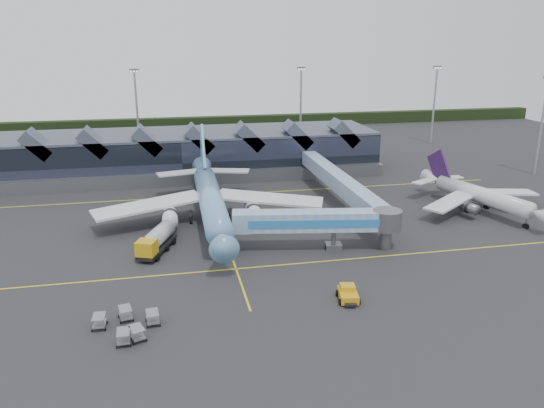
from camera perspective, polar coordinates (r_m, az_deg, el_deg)
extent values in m
plane|color=#242426|center=(80.58, -4.69, -4.66)|extent=(260.00, 260.00, 0.00)
cube|color=yellow|center=(73.28, -3.89, -6.97)|extent=(120.00, 0.25, 0.01)
cube|color=yellow|center=(106.90, -6.60, 0.93)|extent=(120.00, 0.25, 0.01)
cube|color=yellow|center=(89.86, -5.50, -2.29)|extent=(0.25, 60.00, 0.01)
cube|color=black|center=(186.50, -9.05, 8.58)|extent=(260.00, 4.00, 4.00)
cube|color=black|center=(124.89, -9.84, 5.33)|extent=(90.00, 20.00, 9.00)
cube|color=#464F5E|center=(124.00, -9.95, 7.46)|extent=(90.00, 20.00, 0.60)
cube|color=slate|center=(114.92, -9.53, 2.65)|extent=(90.00, 2.50, 2.60)
cube|color=#464F5E|center=(119.73, -23.88, 5.91)|extent=(6.43, 6.00, 6.43)
cube|color=#464F5E|center=(117.90, -18.64, 6.34)|extent=(6.43, 6.00, 6.43)
cube|color=#464F5E|center=(117.08, -13.26, 6.71)|extent=(6.43, 6.00, 6.43)
cube|color=#464F5E|center=(117.29, -7.85, 7.03)|extent=(6.43, 6.00, 6.43)
cube|color=#464F5E|center=(118.52, -2.51, 7.29)|extent=(6.43, 6.00, 6.43)
cube|color=#464F5E|center=(120.75, 2.70, 7.48)|extent=(6.43, 6.00, 6.43)
cube|color=#464F5E|center=(123.92, 7.67, 7.60)|extent=(6.43, 6.00, 6.43)
cylinder|color=#989AA0|center=(147.53, -14.30, 9.47)|extent=(0.56, 0.56, 22.00)
cube|color=slate|center=(146.50, -14.63, 13.73)|extent=(2.40, 0.50, 0.90)
cylinder|color=#989AA0|center=(152.41, 3.10, 10.22)|extent=(0.56, 0.56, 22.00)
cube|color=slate|center=(151.40, 3.17, 14.35)|extent=(2.40, 0.50, 0.90)
cylinder|color=#989AA0|center=(165.37, 17.03, 10.07)|extent=(0.56, 0.56, 22.00)
cube|color=slate|center=(164.44, 17.38, 13.86)|extent=(2.40, 0.50, 0.90)
cylinder|color=#989AA0|center=(135.01, 26.98, 7.41)|extent=(0.56, 0.56, 22.00)
cylinder|color=#6D99DE|center=(89.01, -6.59, 0.42)|extent=(4.57, 32.59, 4.01)
cone|color=#6D99DE|center=(71.07, -5.39, -4.03)|extent=(4.11, 5.64, 4.01)
cube|color=black|center=(70.11, -5.35, -3.59)|extent=(1.53, 0.36, 0.48)
cone|color=#6D99DE|center=(108.17, -7.43, 3.63)|extent=(4.14, 7.50, 4.01)
cube|color=silver|center=(90.44, -13.14, -0.13)|extent=(19.21, 11.12, 1.32)
cube|color=silver|center=(91.74, -0.24, 0.60)|extent=(19.22, 11.65, 1.32)
cylinder|color=silver|center=(87.14, -10.92, -1.35)|extent=(2.58, 5.62, 2.49)
cylinder|color=silver|center=(88.04, -2.00, -0.83)|extent=(2.58, 5.62, 2.49)
cube|color=#6D99DE|center=(105.43, -7.45, 5.60)|extent=(0.65, 10.28, 11.06)
cube|color=silver|center=(106.66, -10.04, 3.31)|extent=(8.88, 5.05, 0.26)
cube|color=silver|center=(107.20, -4.74, 3.59)|extent=(8.92, 5.30, 0.26)
cylinder|color=slate|center=(75.69, -5.60, -5.24)|extent=(0.30, 0.30, 2.32)
cylinder|color=slate|center=(91.16, -8.73, -1.35)|extent=(0.30, 0.30, 2.32)
cylinder|color=slate|center=(91.59, -4.47, -1.11)|extent=(0.30, 0.30, 2.32)
cylinder|color=black|center=(75.98, -5.58, -5.76)|extent=(0.50, 1.49, 1.49)
cylinder|color=silver|center=(102.48, 21.69, 0.86)|extent=(8.03, 20.34, 2.90)
cone|color=silver|center=(95.45, 26.91, -1.00)|extent=(3.69, 4.10, 2.90)
cube|color=black|center=(95.04, 27.17, -0.72)|extent=(1.15, 0.61, 0.48)
cone|color=silver|center=(110.69, 16.97, 2.64)|extent=(3.99, 5.22, 2.90)
cube|color=silver|center=(98.40, 18.61, 0.22)|extent=(12.16, 9.71, 0.97)
cube|color=silver|center=(108.22, 23.71, 1.17)|extent=(12.23, 4.40, 0.97)
cylinder|color=slate|center=(98.64, 20.46, -0.37)|extent=(2.63, 3.82, 1.80)
cylinder|color=slate|center=(105.27, 23.84, 0.32)|extent=(2.63, 3.82, 1.80)
cube|color=#361A4E|center=(109.26, 17.50, 3.85)|extent=(2.10, 6.40, 7.06)
cube|color=silver|center=(107.89, 16.01, 2.35)|extent=(5.81, 4.45, 0.24)
cube|color=silver|center=(112.33, 18.48, 2.71)|extent=(5.56, 2.12, 0.24)
cylinder|color=slate|center=(97.42, 25.66, -1.89)|extent=(0.27, 0.27, 1.68)
cylinder|color=slate|center=(101.89, 20.25, -0.42)|extent=(0.27, 0.27, 1.68)
cylinder|color=slate|center=(105.45, 22.10, -0.04)|extent=(0.27, 0.27, 1.68)
cylinder|color=black|center=(97.58, 25.62, -2.19)|extent=(0.70, 1.15, 1.07)
cube|color=#7FA5D3|center=(78.25, 4.58, -1.79)|extent=(19.83, 6.17, 2.84)
cube|color=#277AC5|center=(76.83, 4.71, -2.16)|extent=(19.36, 3.38, 1.18)
cube|color=#7FA5D3|center=(77.74, -3.34, -1.89)|extent=(3.04, 3.52, 2.94)
cylinder|color=slate|center=(79.42, 6.65, -3.30)|extent=(0.69, 0.69, 4.53)
cube|color=slate|center=(80.08, 6.61, -4.52)|extent=(2.65, 2.33, 0.88)
cylinder|color=black|center=(79.98, 5.91, -4.60)|extent=(0.53, 0.94, 0.88)
cylinder|color=black|center=(80.27, 7.30, -4.57)|extent=(0.53, 0.94, 0.88)
cylinder|color=slate|center=(80.22, 12.26, -1.66)|extent=(4.32, 4.32, 2.94)
cylinder|color=slate|center=(80.98, 12.16, -3.17)|extent=(1.77, 1.77, 4.53)
cube|color=black|center=(80.21, -12.24, -4.50)|extent=(6.08, 10.01, 0.54)
cube|color=gold|center=(76.66, -13.33, -4.71)|extent=(3.31, 3.19, 2.38)
cube|color=black|center=(75.73, -13.61, -4.57)|extent=(2.27, 1.05, 1.08)
cylinder|color=silver|center=(80.80, -11.96, -3.20)|extent=(4.68, 6.76, 2.49)
sphere|color=silver|center=(83.52, -11.16, -2.46)|extent=(2.38, 2.38, 2.38)
sphere|color=silver|center=(78.10, -12.81, -4.00)|extent=(2.38, 2.38, 2.38)
cylinder|color=black|center=(78.09, -14.05, -5.47)|extent=(0.76, 1.15, 1.08)
cylinder|color=black|center=(77.05, -12.20, -5.65)|extent=(0.76, 1.15, 1.08)
cylinder|color=black|center=(81.28, -12.97, -4.46)|extent=(0.76, 1.15, 1.08)
cylinder|color=black|center=(80.28, -11.18, -4.62)|extent=(0.76, 1.15, 1.08)
cylinder|color=black|center=(83.58, -12.25, -3.78)|extent=(0.76, 1.15, 1.08)
cylinder|color=black|center=(82.61, -10.51, -3.93)|extent=(0.76, 1.15, 1.08)
cube|color=gold|center=(65.35, 8.18, -9.67)|extent=(2.69, 3.79, 0.97)
cube|color=gold|center=(65.54, 8.12, -8.87)|extent=(1.98, 1.82, 0.68)
cube|color=black|center=(63.87, 8.45, -10.61)|extent=(1.47, 0.99, 0.29)
cylinder|color=black|center=(64.30, 7.35, -10.41)|extent=(0.42, 0.81, 0.77)
cylinder|color=black|center=(64.68, 9.33, -10.32)|extent=(0.42, 0.81, 0.77)
cylinder|color=black|center=(66.33, 7.04, -9.47)|extent=(0.42, 0.81, 0.77)
cylinder|color=black|center=(66.69, 8.95, -9.40)|extent=(0.42, 0.81, 0.77)
cube|color=gray|center=(62.91, -15.47, -11.48)|extent=(1.70, 2.28, 0.14)
cube|color=gray|center=(62.49, -15.53, -10.77)|extent=(1.70, 2.28, 0.07)
cylinder|color=black|center=(63.80, -14.91, -11.36)|extent=(0.18, 0.35, 0.34)
cube|color=gray|center=(61.35, -12.70, -12.05)|extent=(1.52, 2.19, 0.14)
cube|color=gray|center=(60.92, -12.76, -11.32)|extent=(1.52, 2.19, 0.07)
cylinder|color=black|center=(62.21, -12.09, -11.92)|extent=(0.15, 0.35, 0.34)
cube|color=gray|center=(62.13, -18.06, -12.12)|extent=(1.41, 2.12, 0.14)
cube|color=gray|center=(61.71, -18.14, -11.40)|extent=(1.41, 2.12, 0.07)
cylinder|color=black|center=(62.83, -17.29, -12.06)|extent=(0.13, 0.34, 0.34)
cube|color=gray|center=(58.84, -14.30, -13.55)|extent=(1.94, 2.39, 0.14)
cube|color=gray|center=(58.39, -14.36, -12.80)|extent=(1.94, 2.39, 0.07)
cylinder|color=black|center=(59.80, -13.85, -13.35)|extent=(0.22, 0.36, 0.34)
cube|color=gray|center=(58.56, -15.65, -13.83)|extent=(1.35, 2.09, 0.14)
cube|color=gray|center=(58.11, -15.73, -13.08)|extent=(1.35, 2.09, 0.07)
cylinder|color=black|center=(59.33, -14.90, -13.71)|extent=(0.12, 0.34, 0.34)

